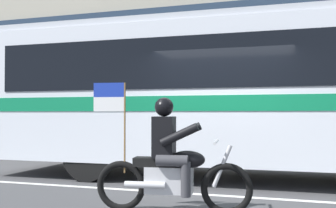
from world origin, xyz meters
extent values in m
plane|color=#3D3D3F|center=(0.00, 0.00, 0.00)|extent=(60.00, 60.00, 0.00)
cube|color=gray|center=(0.00, 5.10, 0.07)|extent=(28.00, 3.80, 0.15)
cube|color=silver|center=(0.00, -0.60, 0.00)|extent=(26.60, 0.14, 0.01)
cube|color=#233347|center=(0.00, 6.96, 4.51)|extent=(25.76, 0.10, 1.40)
cube|color=silver|center=(1.22, 1.20, 1.73)|extent=(12.66, 2.77, 2.70)
cube|color=black|center=(1.22, 1.20, 2.28)|extent=(11.65, 2.79, 0.96)
cube|color=#0F7247|center=(1.22, 1.20, 1.53)|extent=(12.40, 2.79, 0.28)
cube|color=#ADB1BA|center=(1.22, 1.20, 3.14)|extent=(12.40, 2.64, 0.16)
cylinder|color=black|center=(-2.69, 0.02, 0.52)|extent=(1.04, 0.30, 1.04)
torus|color=black|center=(0.43, -1.87, 0.34)|extent=(0.70, 0.19, 0.69)
torus|color=black|center=(-1.00, -2.10, 0.34)|extent=(0.70, 0.19, 0.69)
cube|color=silver|center=(-0.33, -1.99, 0.44)|extent=(0.68, 0.37, 0.36)
ellipsoid|color=black|center=(-0.09, -1.96, 0.72)|extent=(0.52, 0.35, 0.24)
cube|color=black|center=(-0.53, -2.02, 0.69)|extent=(0.59, 0.34, 0.12)
cylinder|color=silver|center=(0.37, -1.88, 0.65)|extent=(0.28, 0.10, 0.58)
cylinder|color=silver|center=(0.29, -1.90, 0.96)|extent=(0.14, 0.64, 0.04)
cylinder|color=silver|center=(-0.61, -2.20, 0.39)|extent=(0.56, 0.17, 0.09)
cube|color=black|center=(-0.40, -2.00, 1.02)|extent=(0.33, 0.40, 0.56)
sphere|color=black|center=(-0.40, -2.00, 1.44)|extent=(0.26, 0.26, 0.26)
cylinder|color=#38383D|center=(-0.29, -1.81, 0.72)|extent=(0.44, 0.21, 0.15)
cylinder|color=#38383D|center=(-0.11, -1.78, 0.48)|extent=(0.13, 0.13, 0.46)
cylinder|color=#38383D|center=(-0.24, -2.16, 0.72)|extent=(0.44, 0.21, 0.15)
cylinder|color=#38383D|center=(-0.06, -2.13, 0.48)|extent=(0.13, 0.13, 0.46)
cylinder|color=black|center=(-0.20, -1.77, 1.06)|extent=(0.53, 0.19, 0.32)
cylinder|color=black|center=(-0.14, -2.17, 1.06)|extent=(0.53, 0.19, 0.32)
cylinder|color=olive|center=(-0.95, -2.09, 1.15)|extent=(0.02, 0.02, 1.25)
cube|color=#1933A5|center=(-1.18, -2.13, 1.68)|extent=(0.44, 0.09, 0.20)
cube|color=white|center=(-1.18, -2.13, 1.47)|extent=(0.44, 0.09, 0.20)
camera|label=1|loc=(1.49, -7.45, 1.35)|focal=45.23mm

